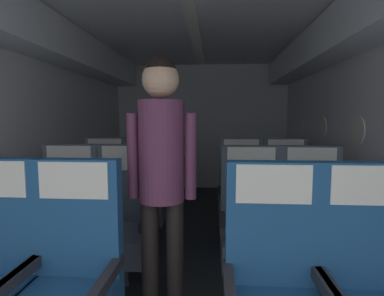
# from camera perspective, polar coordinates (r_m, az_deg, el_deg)

# --- Properties ---
(ground) EXTENTS (3.35, 5.76, 0.02)m
(ground) POSITION_cam_1_polar(r_m,az_deg,el_deg) (3.13, -0.29, -19.00)
(ground) COLOR #23282D
(fuselage_shell) EXTENTS (3.23, 5.41, 2.31)m
(fuselage_shell) POSITION_cam_1_polar(r_m,az_deg,el_deg) (3.11, 0.07, 12.10)
(fuselage_shell) COLOR silver
(fuselage_shell) RESTS_ON ground
(seat_a_left_aisle) EXTENTS (0.51, 0.51, 1.08)m
(seat_a_left_aisle) POSITION_cam_1_polar(r_m,az_deg,el_deg) (1.83, -22.33, -22.47)
(seat_a_left_aisle) COLOR #38383D
(seat_a_left_aisle) RESTS_ON ground
(seat_a_right_aisle) EXTENTS (0.51, 0.51, 1.08)m
(seat_a_right_aisle) POSITION_cam_1_polar(r_m,az_deg,el_deg) (1.84, 31.26, -22.84)
(seat_a_right_aisle) COLOR #38383D
(seat_a_right_aisle) RESTS_ON ground
(seat_a_right_window) EXTENTS (0.51, 0.51, 1.08)m
(seat_a_right_window) POSITION_cam_1_polar(r_m,az_deg,el_deg) (1.69, 15.42, -24.87)
(seat_a_right_window) COLOR #38383D
(seat_a_right_window) RESTS_ON ground
(seat_b_left_window) EXTENTS (0.51, 0.51, 1.08)m
(seat_b_left_window) POSITION_cam_1_polar(r_m,az_deg,el_deg) (2.75, -22.80, -12.74)
(seat_b_left_window) COLOR #38383D
(seat_b_left_window) RESTS_ON ground
(seat_b_left_aisle) EXTENTS (0.51, 0.51, 1.08)m
(seat_b_left_aisle) POSITION_cam_1_polar(r_m,az_deg,el_deg) (2.58, -13.03, -13.69)
(seat_b_left_aisle) COLOR #38383D
(seat_b_left_aisle) RESTS_ON ground
(seat_b_right_aisle) EXTENTS (0.51, 0.51, 1.08)m
(seat_b_right_aisle) POSITION_cam_1_polar(r_m,az_deg,el_deg) (2.59, 21.99, -13.91)
(seat_b_right_aisle) COLOR #38383D
(seat_b_right_aisle) RESTS_ON ground
(seat_b_right_window) EXTENTS (0.51, 0.51, 1.08)m
(seat_b_right_window) POSITION_cam_1_polar(r_m,az_deg,el_deg) (2.48, 11.19, -14.49)
(seat_b_right_window) COLOR #38383D
(seat_b_right_window) RESTS_ON ground
(seat_c_left_window) EXTENTS (0.51, 0.51, 1.08)m
(seat_c_left_window) POSITION_cam_1_polar(r_m,az_deg,el_deg) (3.51, -16.54, -8.55)
(seat_c_left_window) COLOR #38383D
(seat_c_left_window) RESTS_ON ground
(seat_c_left_aisle) EXTENTS (0.51, 0.51, 1.08)m
(seat_c_left_aisle) POSITION_cam_1_polar(r_m,az_deg,el_deg) (3.38, -8.84, -8.90)
(seat_c_left_aisle) COLOR #38383D
(seat_c_left_aisle) RESTS_ON ground
(seat_c_right_aisle) EXTENTS (0.51, 0.51, 1.08)m
(seat_c_right_aisle) POSITION_cam_1_polar(r_m,az_deg,el_deg) (3.40, 17.47, -9.03)
(seat_c_right_aisle) COLOR #38383D
(seat_c_right_aisle) RESTS_ON ground
(seat_c_right_window) EXTENTS (0.51, 0.51, 1.08)m
(seat_c_right_window) POSITION_cam_1_polar(r_m,az_deg,el_deg) (3.32, 9.32, -9.19)
(seat_c_right_window) COLOR #38383D
(seat_c_right_window) RESTS_ON ground
(flight_attendant) EXTENTS (0.43, 0.28, 1.67)m
(flight_attendant) POSITION_cam_1_polar(r_m,az_deg,el_deg) (1.86, -5.81, -2.48)
(flight_attendant) COLOR black
(flight_attendant) RESTS_ON ground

